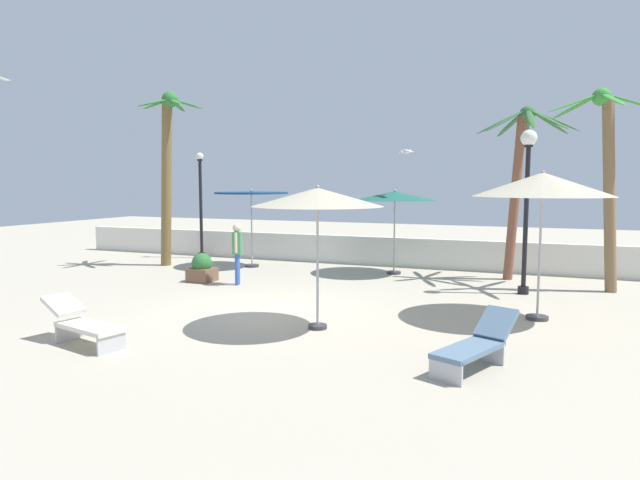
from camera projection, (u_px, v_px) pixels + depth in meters
name	position (u px, v px, depth m)	size (l,w,h in m)	color
ground_plane	(272.00, 315.00, 12.35)	(56.00, 56.00, 0.00)	#B2A893
boundary_wall	(376.00, 251.00, 19.77)	(25.20, 0.30, 1.01)	silver
patio_umbrella_0	(251.00, 197.00, 19.18)	(2.52, 2.52, 2.69)	#333338
patio_umbrella_1	(395.00, 197.00, 17.68)	(2.65, 2.65, 2.70)	#333338
patio_umbrella_2	(318.00, 198.00, 10.94)	(2.61, 2.61, 2.87)	#333338
patio_umbrella_3	(542.00, 185.00, 11.66)	(2.87, 2.87, 3.17)	#333338
palm_tree_0	(520.00, 168.00, 16.50)	(2.90, 2.89, 5.15)	brown
palm_tree_1	(607.00, 167.00, 14.72)	(2.84, 2.94, 5.39)	brown
palm_tree_2	(167.00, 161.00, 19.35)	(2.18, 2.18, 6.03)	brown
lamp_post_0	(201.00, 203.00, 21.57)	(0.29, 0.29, 4.06)	black
lamp_post_1	(527.00, 186.00, 14.41)	(0.42, 0.42, 4.27)	black
lounge_chair_1	(476.00, 344.00, 8.78)	(1.22, 1.95, 0.84)	#B7B7BC
lounge_chair_2	(82.00, 322.00, 10.09)	(1.92, 0.97, 0.81)	#B7B7BC
guest_0	(237.00, 248.00, 15.93)	(0.36, 0.53, 1.76)	#3359B2
seagull_1	(406.00, 152.00, 17.17)	(0.76, 0.92, 0.14)	white
planter	(202.00, 269.00, 16.51)	(0.70, 0.70, 0.85)	brown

